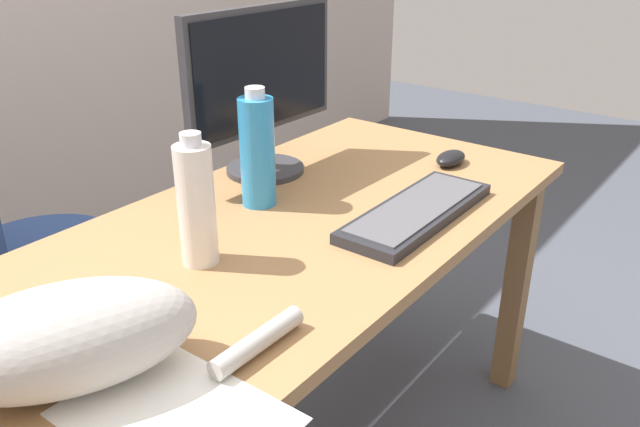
% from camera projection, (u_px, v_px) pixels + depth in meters
% --- Properties ---
extents(desk, '(1.56, 0.71, 0.73)m').
position_uv_depth(desk, '(276.00, 271.00, 1.40)').
color(desk, '#9E7247').
rests_on(desk, ground_plane).
extents(office_chair, '(0.48, 0.48, 0.90)m').
position_uv_depth(office_chair, '(29.00, 291.00, 1.78)').
color(office_chair, black).
rests_on(office_chair, ground_plane).
extents(monitor, '(0.48, 0.20, 0.42)m').
position_uv_depth(monitor, '(262.00, 85.00, 1.57)').
color(monitor, '#333338').
rests_on(monitor, desk).
extents(keyboard, '(0.44, 0.15, 0.03)m').
position_uv_depth(keyboard, '(417.00, 211.00, 1.41)').
color(keyboard, '#232328').
rests_on(keyboard, desk).
extents(cat, '(0.54, 0.34, 0.20)m').
position_uv_depth(cat, '(49.00, 339.00, 0.87)').
color(cat, '#B2ADA8').
rests_on(cat, desk).
extents(computer_mouse, '(0.11, 0.06, 0.04)m').
position_uv_depth(computer_mouse, '(451.00, 158.00, 1.70)').
color(computer_mouse, black).
rests_on(computer_mouse, desk).
extents(paper_sheet, '(0.21, 0.30, 0.00)m').
position_uv_depth(paper_sheet, '(176.00, 417.00, 0.85)').
color(paper_sheet, white).
rests_on(paper_sheet, desk).
extents(water_bottle, '(0.08, 0.08, 0.27)m').
position_uv_depth(water_bottle, '(257.00, 151.00, 1.43)').
color(water_bottle, '#2D8CD1').
rests_on(water_bottle, desk).
extents(spray_bottle, '(0.07, 0.07, 0.26)m').
position_uv_depth(spray_bottle, '(196.00, 204.00, 1.18)').
color(spray_bottle, silver).
rests_on(spray_bottle, desk).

